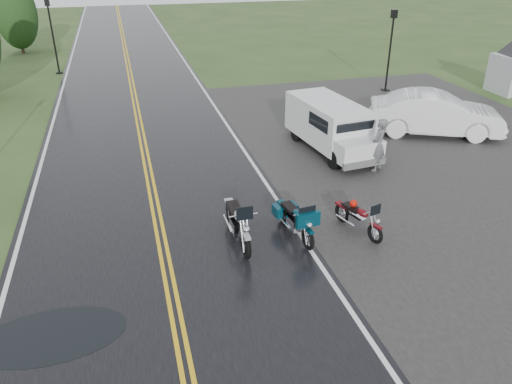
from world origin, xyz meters
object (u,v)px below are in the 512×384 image
van_white (335,144)px  lamp_post_far_right (390,51)px  lamp_post_far_left (53,37)px  person_at_van (379,146)px  motorcycle_red (376,227)px  motorcycle_silver (246,236)px  sedan_white (436,114)px  motorcycle_teal (308,231)px

van_white → lamp_post_far_right: bearing=45.5°
lamp_post_far_left → lamp_post_far_right: bearing=-27.0°
person_at_van → lamp_post_far_right: 11.17m
motorcycle_red → motorcycle_silver: 3.56m
sedan_white → motorcycle_red: bearing=162.9°
lamp_post_far_left → sedan_white: bearing=-44.2°
motorcycle_teal → lamp_post_far_right: bearing=47.9°
motorcycle_red → sedan_white: size_ratio=0.35×
motorcycle_silver → person_at_van: size_ratio=1.24×
lamp_post_far_left → lamp_post_far_right: (17.76, -9.03, -0.08)m
sedan_white → lamp_post_far_left: lamp_post_far_left is taller
person_at_van → motorcycle_red: bearing=22.2°
motorcycle_silver → person_at_van: 7.28m
person_at_van → lamp_post_far_left: size_ratio=0.43×
sedan_white → lamp_post_far_right: lamp_post_far_right is taller
person_at_van → lamp_post_far_left: bearing=-96.7°
person_at_van → lamp_post_far_left: 22.34m
person_at_van → motorcycle_silver: bearing=-4.3°
person_at_van → motorcycle_teal: bearing=5.4°
motorcycle_teal → lamp_post_far_left: lamp_post_far_left is taller
person_at_van → lamp_post_far_right: size_ratio=0.45×
person_at_van → lamp_post_far_right: lamp_post_far_right is taller
motorcycle_teal → motorcycle_silver: bearing=171.3°
sedan_white → lamp_post_far_right: size_ratio=1.26×
lamp_post_far_right → motorcycle_red: bearing=-119.3°
person_at_van → van_white: bearing=-60.4°
lamp_post_far_left → motorcycle_teal: bearing=-70.8°
sedan_white → lamp_post_far_right: bearing=13.0°
motorcycle_red → person_at_van: person_at_van is taller
lamp_post_far_left → lamp_post_far_right: size_ratio=1.04×
motorcycle_red → lamp_post_far_right: (7.91, 14.09, 1.60)m
van_white → sedan_white: size_ratio=0.92×
sedan_white → lamp_post_far_left: bearing=70.6°
sedan_white → motorcycle_teal: bearing=155.0°
motorcycle_red → sedan_white: 9.74m
motorcycle_teal → lamp_post_far_left: size_ratio=0.47×
motorcycle_red → van_white: (0.95, 5.00, 0.42)m
motorcycle_teal → sedan_white: size_ratio=0.39×
motorcycle_red → sedan_white: sedan_white is taller
motorcycle_teal → lamp_post_far_left: (-7.98, 22.94, 1.62)m
motorcycle_red → van_white: bearing=63.4°
motorcycle_silver → lamp_post_far_left: 23.79m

